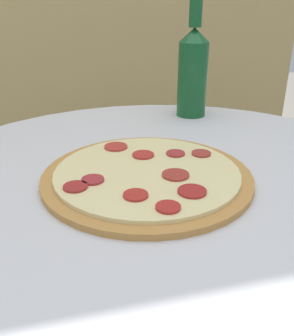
# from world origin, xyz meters

# --- Properties ---
(table) EXTENTS (0.93, 0.93, 0.70)m
(table) POSITION_xyz_m (0.00, 0.00, 0.52)
(table) COLOR silver
(table) RESTS_ON ground_plane
(fence_panel) EXTENTS (1.73, 0.04, 1.62)m
(fence_panel) POSITION_xyz_m (0.00, 0.99, 0.81)
(fence_panel) COLOR tan
(fence_panel) RESTS_ON ground_plane
(pizza) EXTENTS (0.33, 0.33, 0.02)m
(pizza) POSITION_xyz_m (-0.03, 0.03, 0.70)
(pizza) COLOR #B77F3D
(pizza) RESTS_ON table
(beer_bottle) EXTENTS (0.07, 0.07, 0.29)m
(beer_bottle) POSITION_xyz_m (0.16, 0.34, 0.81)
(beer_bottle) COLOR #144C23
(beer_bottle) RESTS_ON table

